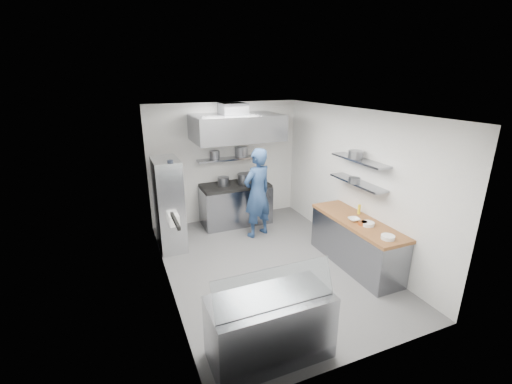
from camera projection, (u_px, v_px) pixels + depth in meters
name	position (u px, v px, depth m)	size (l,w,h in m)	color
floor	(268.00, 265.00, 6.40)	(5.00, 5.00, 0.00)	#4D4D4F
ceiling	(270.00, 112.00, 5.51)	(5.00, 5.00, 0.00)	silver
wall_back	(225.00, 163.00, 8.14)	(3.60, 0.02, 2.80)	white
wall_front	(365.00, 262.00, 3.77)	(3.60, 0.02, 2.80)	white
wall_left	(164.00, 209.00, 5.29)	(5.00, 0.02, 2.80)	white
wall_right	(354.00, 182.00, 6.61)	(5.00, 0.02, 2.80)	white
gas_range	(236.00, 205.00, 8.13)	(1.60, 0.80, 0.90)	gray
cooktop	(235.00, 186.00, 7.98)	(1.57, 0.78, 0.06)	black
stock_pot_left	(223.00, 181.00, 7.85)	(0.26, 0.26, 0.20)	slate
stock_pot_mid	(244.00, 179.00, 8.00)	(0.31, 0.31, 0.24)	slate
stock_pot_right	(247.00, 176.00, 8.35)	(0.25, 0.25, 0.16)	slate
over_range_shelf	(231.00, 159.00, 8.00)	(1.60, 0.30, 0.04)	gray
shelf_pot_a	(215.00, 155.00, 7.90)	(0.23, 0.23, 0.18)	slate
shelf_pot_b	(241.00, 151.00, 8.14)	(0.31, 0.31, 0.22)	slate
extractor_hood	(237.00, 127.00, 7.38)	(1.90, 1.15, 0.55)	gray
hood_duct	(233.00, 109.00, 7.46)	(0.55, 0.55, 0.24)	slate
red_firebox	(173.00, 167.00, 7.62)	(0.22, 0.10, 0.26)	red
chef	(257.00, 193.00, 7.31)	(0.71, 0.47, 1.95)	navy
wire_rack	(169.00, 204.00, 6.82)	(0.50, 0.90, 1.85)	silver
rack_bin_a	(174.00, 220.00, 6.38)	(0.18, 0.22, 0.20)	white
rack_bin_b	(168.00, 188.00, 6.61)	(0.13, 0.17, 0.15)	yellow
rack_jar	(170.00, 165.00, 6.28)	(0.11, 0.11, 0.18)	black
knife_strip	(175.00, 221.00, 4.47)	(0.04, 0.55, 0.05)	black
prep_counter_base	(355.00, 244.00, 6.28)	(0.62, 2.00, 0.84)	gray
prep_counter_top	(358.00, 222.00, 6.14)	(0.65, 2.04, 0.06)	brown
plate_stack_a	(388.00, 237.00, 5.40)	(0.21, 0.21, 0.06)	white
plate_stack_b	(368.00, 224.00, 5.90)	(0.22, 0.22, 0.06)	white
copper_pan	(363.00, 223.00, 5.92)	(0.16, 0.16, 0.06)	#D5793C
squeeze_bottle	(359.00, 209.00, 6.38)	(0.05, 0.05, 0.18)	yellow
mixing_bowl	(354.00, 219.00, 6.09)	(0.20, 0.20, 0.05)	white
wall_shelf_lower	(357.00, 183.00, 6.26)	(0.30, 1.30, 0.04)	gray
wall_shelf_upper	(360.00, 160.00, 6.13)	(0.30, 1.30, 0.04)	gray
shelf_pot_c	(354.00, 180.00, 6.14)	(0.21, 0.21, 0.10)	slate
shelf_pot_d	(355.00, 154.00, 6.16)	(0.26, 0.26, 0.14)	slate
display_case	(270.00, 327.00, 4.19)	(1.50, 0.70, 0.85)	gray
display_glass	(275.00, 287.00, 3.87)	(1.47, 0.02, 0.45)	silver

